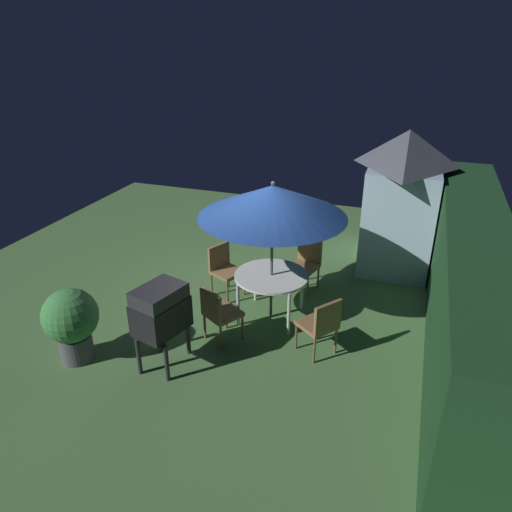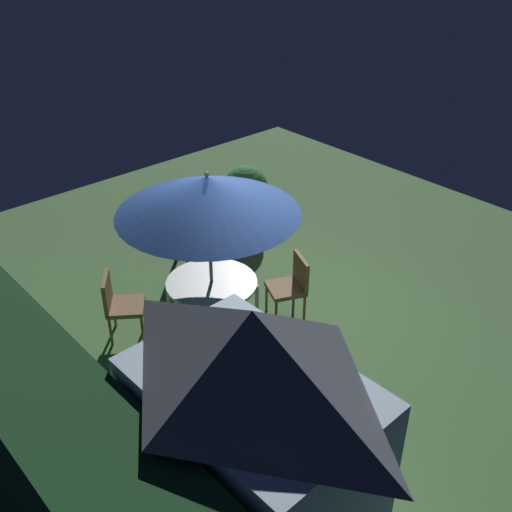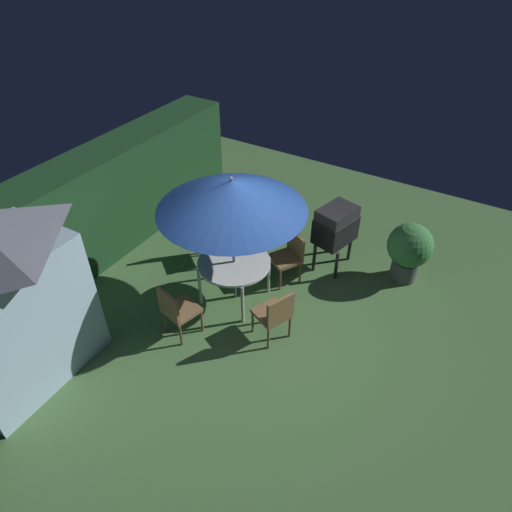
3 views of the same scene
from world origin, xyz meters
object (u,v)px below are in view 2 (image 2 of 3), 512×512
Objects in this scene: garden_shed at (252,445)px; chair_toward_hedge at (253,349)px; patio_table at (212,286)px; chair_toward_house at (292,283)px; chair_near_shed at (202,256)px; chair_far_side at (119,302)px; patio_umbrella at (208,195)px; bbq_grill at (199,208)px; potted_plant_by_shed at (246,192)px.

chair_toward_hedge is at bearing -41.76° from garden_shed.
patio_table is 1.10m from chair_toward_house.
garden_shed is 3.61m from chair_toward_house.
chair_near_shed is (3.60, -2.22, -0.81)m from garden_shed.
chair_far_side is 1.00× the size of chair_toward_hedge.
garden_shed is 3.26m from patio_table.
chair_near_shed is (0.90, -0.52, -1.45)m from patio_umbrella.
chair_far_side is at bearing 53.36° from patio_table.
chair_far_side is (0.71, 0.95, -0.18)m from patio_table.
garden_shed reaches higher than chair_toward_hedge.
patio_table is 0.97× the size of bbq_grill.
chair_near_shed is at bearing -30.18° from patio_table.
bbq_grill is 1.33× the size of chair_far_side.
chair_far_side is 0.83× the size of potted_plant_by_shed.
chair_far_side is at bearing 59.35° from chair_toward_house.
bbq_grill is at bearing -32.23° from garden_shed.
bbq_grill is 1.33× the size of chair_near_shed.
bbq_grill is at bearing -34.94° from chair_near_shed.
bbq_grill is at bearing 104.42° from potted_plant_by_shed.
potted_plant_by_shed is (0.31, -1.22, -0.22)m from bbq_grill.
patio_table is at bearing -126.64° from chair_far_side.
potted_plant_by_shed is at bearing -59.02° from chair_near_shed.
patio_umbrella is 3.26m from potted_plant_by_shed.
chair_far_side is (-0.19, 1.48, 0.00)m from chair_near_shed.
chair_near_shed is 2.02m from potted_plant_by_shed.
chair_far_side and chair_toward_hedge have the same top height.
patio_table is 1.17m from chair_toward_hedge.
patio_umbrella is 1.78m from chair_near_shed.
chair_toward_hedge is 1.45m from chair_toward_house.
chair_far_side is at bearing -12.32° from garden_shed.
bbq_grill is 1.33× the size of chair_toward_hedge.
chair_near_shed and chair_toward_hedge have the same top height.
potted_plant_by_shed reaches higher than chair_toward_house.
chair_toward_hedge and chair_toward_house have the same top height.
patio_table is at bearing -32.15° from garden_shed.
garden_shed is 2.91× the size of chair_far_side.
bbq_grill reaches higher than chair_toward_hedge.
chair_near_shed is 1.42m from chair_toward_house.
garden_shed is 3.26m from patio_umbrella.
chair_toward_hedge reaches higher than patio_table.
chair_near_shed and chair_far_side have the same top height.
chair_toward_house is (2.26, -2.69, -0.81)m from garden_shed.
bbq_grill is 0.94m from chair_near_shed.
chair_far_side is (-0.91, 1.98, -0.33)m from bbq_grill.
chair_toward_house is (-0.45, -0.99, -1.45)m from patio_umbrella.
patio_umbrella is 2.22m from bbq_grill.
bbq_grill reaches higher than chair_far_side.
chair_toward_house is (-1.16, -1.95, 0.00)m from chair_far_side.
patio_table is at bearing 147.64° from bbq_grill.
patio_umbrella reaches higher than patio_table.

